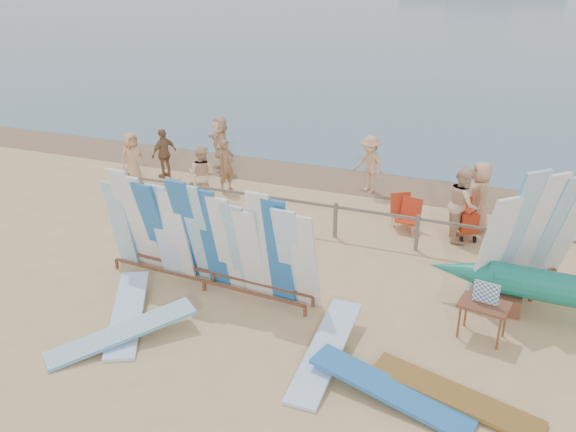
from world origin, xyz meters
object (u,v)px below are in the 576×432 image
at_px(flat_board_b, 325,360).
at_px(flat_board_d, 390,399).
at_px(beachgoer_8, 462,204).
at_px(flat_board_e, 123,342).
at_px(beachgoer_3, 370,164).
at_px(beach_chair_left, 408,222).
at_px(beachgoer_6, 479,196).
at_px(beachgoer_11, 220,143).
at_px(side_surfboard_rack, 532,238).
at_px(beachgoer_2, 202,174).
at_px(main_surfboard_rack, 207,239).
at_px(stroller, 466,223).
at_px(flat_board_a, 129,319).
at_px(beachgoer_0, 132,158).
at_px(beachgoer_1, 226,165).
at_px(vendor_table, 482,319).
at_px(beachgoer_extra_1, 164,153).
at_px(beach_chair_right, 402,217).
at_px(flat_board_c, 454,403).

relative_size(flat_board_b, flat_board_d, 1.00).
relative_size(flat_board_d, beachgoer_8, 1.46).
relative_size(flat_board_e, beachgoer_8, 1.46).
bearing_deg(beachgoer_3, beach_chair_left, -27.07).
height_order(beachgoer_6, beachgoer_11, beachgoer_6).
distance_m(side_surfboard_rack, beachgoer_11, 10.55).
bearing_deg(flat_board_b, beachgoer_2, 133.81).
bearing_deg(main_surfboard_rack, flat_board_d, -22.07).
bearing_deg(beachgoer_2, stroller, -178.41).
xyz_separation_m(side_surfboard_rack, beachgoer_8, (-1.57, 2.32, -0.38)).
relative_size(side_surfboard_rack, beachgoer_6, 1.61).
bearing_deg(flat_board_b, main_surfboard_rack, 153.60).
bearing_deg(beachgoer_11, beach_chair_left, 31.20).
bearing_deg(flat_board_e, flat_board_a, 156.54).
distance_m(beachgoer_2, beachgoer_8, 7.03).
relative_size(flat_board_b, beachgoer_0, 1.69).
xyz_separation_m(beachgoer_6, beachgoer_1, (-7.12, 0.16, -0.12)).
bearing_deg(stroller, vendor_table, -104.40).
height_order(beachgoer_0, beachgoer_8, beachgoer_8).
relative_size(flat_board_e, beachgoer_1, 1.73).
height_order(beachgoer_extra_1, beachgoer_11, beachgoer_11).
xyz_separation_m(beachgoer_8, beachgoer_11, (-7.81, 2.49, -0.04)).
relative_size(flat_board_a, beachgoer_2, 1.66).
height_order(side_surfboard_rack, beach_chair_right, side_surfboard_rack).
bearing_deg(beachgoer_11, vendor_table, 14.66).
bearing_deg(flat_board_a, beachgoer_2, 77.16).
xyz_separation_m(vendor_table, flat_board_c, (-0.20, -1.98, -0.38)).
distance_m(stroller, beachgoer_2, 7.17).
height_order(flat_board_e, beachgoer_2, beachgoer_2).
relative_size(main_surfboard_rack, beachgoer_3, 2.92).
xyz_separation_m(flat_board_b, beachgoer_6, (1.86, 6.57, 0.90)).
distance_m(flat_board_b, beachgoer_1, 8.57).
height_order(beachgoer_6, beachgoer_1, beachgoer_6).
height_order(beachgoer_extra_1, beachgoer_3, beachgoer_3).
bearing_deg(beachgoer_11, flat_board_c, 6.61).
height_order(flat_board_d, beach_chair_left, beach_chair_left).
bearing_deg(beachgoer_2, beachgoer_3, -149.57).
relative_size(beachgoer_8, beachgoer_1, 1.19).
distance_m(main_surfboard_rack, flat_board_a, 2.18).
bearing_deg(beach_chair_left, beachgoer_extra_1, 179.82).
distance_m(vendor_table, stroller, 4.33).
bearing_deg(flat_board_e, beachgoer_extra_1, 155.81).
distance_m(flat_board_b, beachgoer_0, 10.30).
bearing_deg(side_surfboard_rack, beach_chair_left, 96.14).
xyz_separation_m(beachgoer_2, beachgoer_11, (-0.79, 2.64, 0.07)).
height_order(side_surfboard_rack, stroller, side_surfboard_rack).
distance_m(beach_chair_left, beachgoer_6, 1.86).
bearing_deg(side_surfboard_rack, flat_board_c, -147.58).
bearing_deg(flat_board_c, flat_board_e, 107.44).
height_order(flat_board_b, beachgoer_8, beachgoer_8).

